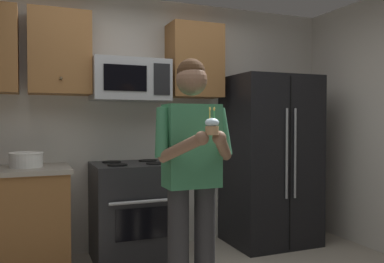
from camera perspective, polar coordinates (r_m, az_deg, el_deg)
name	(u,v)px	position (r m, az deg, el deg)	size (l,w,h in m)	color
wall_back	(138,123)	(4.24, -7.66, 1.20)	(4.40, 0.10, 2.60)	beige
oven_range	(134,211)	(3.92, -8.35, -11.18)	(0.76, 0.70, 0.93)	black
microwave	(130,80)	(3.96, -8.83, 7.25)	(0.74, 0.41, 0.40)	#9EA0A5
refrigerator	(270,160)	(4.41, 11.09, -4.01)	(0.90, 0.75, 1.80)	black
cabinet_row_upper	(68,54)	(3.96, -17.30, 10.57)	(2.78, 0.36, 0.76)	brown
bowl_large_white	(26,159)	(3.76, -22.61, -3.68)	(0.29, 0.29, 0.13)	white
person	(192,168)	(2.80, 0.03, -5.23)	(0.60, 0.48, 1.76)	#262628
cupcake	(212,126)	(2.48, 2.87, 0.78)	(0.09, 0.09, 0.17)	#A87F56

